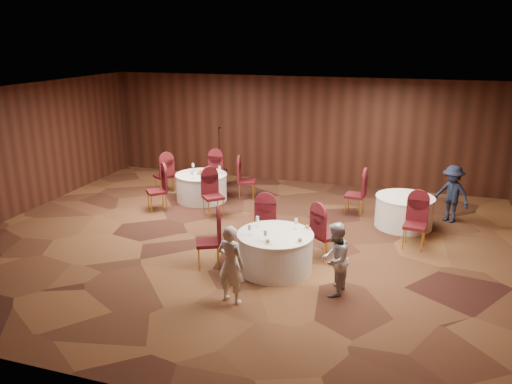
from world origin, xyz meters
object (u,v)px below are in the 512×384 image
(woman_b, at_px, (335,259))
(man_c, at_px, (452,194))
(woman_a, at_px, (231,264))
(mic_stand, at_px, (220,167))
(table_right, at_px, (404,211))
(table_main, at_px, (275,251))
(table_left, at_px, (202,187))

(woman_b, xyz_separation_m, man_c, (2.11, 4.42, 0.04))
(woman_a, bearing_deg, woman_b, -139.64)
(mic_stand, distance_m, woman_b, 7.26)
(woman_a, bearing_deg, table_right, -106.67)
(table_main, height_order, table_left, same)
(woman_b, bearing_deg, table_right, 170.28)
(woman_b, bearing_deg, table_left, -127.57)
(table_left, distance_m, woman_a, 5.60)
(table_left, height_order, mic_stand, mic_stand)
(table_right, distance_m, man_c, 1.30)
(mic_stand, relative_size, woman_a, 1.26)
(table_main, relative_size, table_right, 1.09)
(mic_stand, relative_size, woman_b, 1.32)
(woman_a, bearing_deg, mic_stand, -53.06)
(mic_stand, xyz_separation_m, man_c, (6.53, -1.34, 0.18))
(woman_a, xyz_separation_m, man_c, (3.71, 5.22, 0.01))
(table_left, bearing_deg, man_c, 2.85)
(table_main, distance_m, table_right, 3.87)
(table_left, xyz_separation_m, woman_b, (4.30, -4.10, 0.28))
(mic_stand, bearing_deg, woman_b, -52.45)
(woman_a, distance_m, man_c, 6.40)
(table_right, relative_size, woman_b, 1.03)
(mic_stand, distance_m, woman_a, 7.14)
(mic_stand, relative_size, man_c, 1.24)
(table_main, height_order, woman_b, woman_b)
(man_c, bearing_deg, woman_a, -91.88)
(table_right, relative_size, woman_a, 0.98)
(table_main, distance_m, woman_a, 1.50)
(table_left, height_order, woman_b, woman_b)
(table_right, xyz_separation_m, mic_stand, (-5.48, 2.02, 0.14))
(mic_stand, bearing_deg, woman_a, -66.74)
(mic_stand, xyz_separation_m, woman_a, (2.82, -6.56, 0.17))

